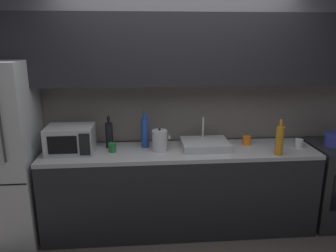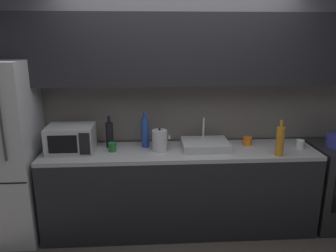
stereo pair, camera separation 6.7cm
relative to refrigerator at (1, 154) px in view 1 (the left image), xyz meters
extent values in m
cube|color=slate|center=(1.78, 0.40, 0.34)|extent=(4.54, 0.10, 2.50)
cube|color=slate|center=(1.78, 0.35, 0.29)|extent=(4.54, 0.01, 0.60)
cube|color=black|center=(1.78, 0.18, 0.99)|extent=(4.18, 0.34, 0.70)
cube|color=black|center=(1.78, 0.00, -0.48)|extent=(2.80, 0.60, 0.86)
cube|color=#9E9EA3|center=(1.78, 0.00, -0.03)|extent=(2.80, 0.60, 0.04)
cube|color=#B7BABF|center=(0.00, 0.00, 0.00)|extent=(0.68, 0.66, 1.82)
cylinder|color=#333333|center=(0.19, -0.35, 0.36)|extent=(0.02, 0.02, 0.64)
cube|color=#232326|center=(3.52, 0.00, -0.46)|extent=(0.60, 0.60, 0.90)
cube|color=#A8AAAF|center=(0.68, 0.02, 0.12)|extent=(0.46, 0.34, 0.27)
cube|color=black|center=(0.64, -0.15, 0.12)|extent=(0.28, 0.01, 0.18)
cube|color=black|center=(0.85, -0.15, 0.12)|extent=(0.10, 0.01, 0.22)
cube|color=#ADAFB5|center=(2.05, 0.03, 0.03)|extent=(0.48, 0.38, 0.08)
cylinder|color=silver|center=(2.05, 0.16, 0.18)|extent=(0.02, 0.02, 0.22)
cylinder|color=#B7BABF|center=(1.57, 0.00, 0.10)|extent=(0.16, 0.16, 0.21)
sphere|color=black|center=(1.57, 0.00, 0.21)|extent=(0.02, 0.02, 0.02)
cone|color=#B7BABF|center=(1.67, 0.00, 0.14)|extent=(0.03, 0.03, 0.05)
cylinder|color=#234299|center=(1.42, 0.12, 0.14)|extent=(0.08, 0.08, 0.31)
cylinder|color=#234299|center=(1.42, 0.12, 0.34)|extent=(0.03, 0.03, 0.07)
cylinder|color=#B27019|center=(2.73, -0.22, 0.13)|extent=(0.08, 0.08, 0.29)
cylinder|color=#B27019|center=(2.73, -0.22, 0.31)|extent=(0.03, 0.03, 0.07)
cylinder|color=black|center=(1.05, 0.14, 0.12)|extent=(0.08, 0.08, 0.26)
cylinder|color=black|center=(1.05, 0.14, 0.29)|extent=(0.03, 0.03, 0.07)
cylinder|color=silver|center=(3.04, -0.02, 0.03)|extent=(0.08, 0.08, 0.09)
cylinder|color=orange|center=(2.52, 0.11, 0.04)|extent=(0.09, 0.09, 0.09)
cylinder|color=#1E6B2D|center=(1.09, -0.01, 0.04)|extent=(0.08, 0.08, 0.09)
camera|label=1|loc=(1.39, -3.18, 1.13)|focal=35.19mm
camera|label=2|loc=(1.46, -3.18, 1.13)|focal=35.19mm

